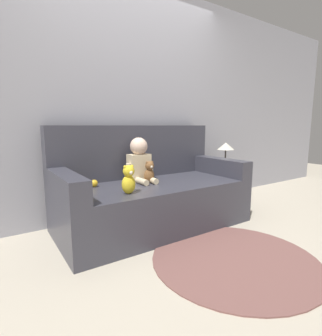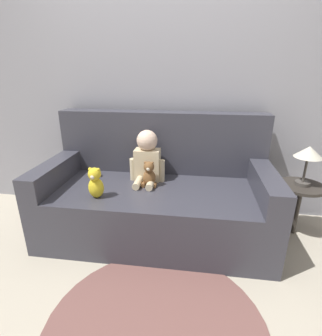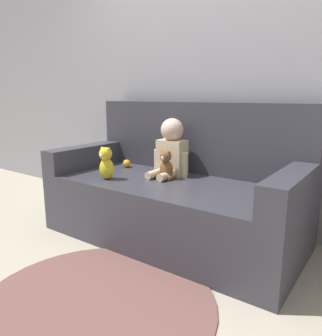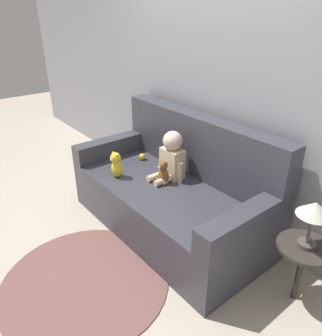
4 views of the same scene
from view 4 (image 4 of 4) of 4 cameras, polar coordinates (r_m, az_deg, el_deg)
The scene contains 9 objects.
ground_plane at distance 3.18m, azimuth 1.06°, elevation -10.15°, with size 12.00×12.00×0.00m, color #B7AD99.
wall_back at distance 2.99m, azimuth 9.59°, elevation 14.62°, with size 8.00×0.05×2.60m.
couch at distance 3.03m, azimuth 2.11°, elevation -4.47°, with size 1.90×0.92×1.03m.
person_baby at distance 2.97m, azimuth 1.80°, elevation 1.91°, with size 0.31×0.33×0.45m.
teddy_bear_brown at distance 2.91m, azimuth 0.37°, elevation -0.78°, with size 0.13×0.10×0.22m.
plush_toy_side at distance 3.04m, azimuth -7.78°, elevation 0.54°, with size 0.12×0.11×0.24m.
toy_ball at distance 3.39m, azimuth -3.29°, elevation 1.98°, with size 0.07×0.07×0.07m.
floor_rug at distance 2.71m, azimuth -13.04°, elevation -18.68°, with size 1.27×1.27×0.01m.
side_table at distance 2.36m, azimuth 24.44°, elevation -9.98°, with size 0.38×0.38×0.81m.
Camera 4 is at (1.95, -1.64, 1.90)m, focal length 35.00 mm.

